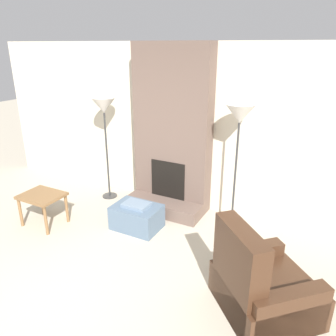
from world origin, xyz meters
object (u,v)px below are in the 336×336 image
object	(u,v)px
armchair	(259,288)
floor_lamp_right	(239,120)
ottoman	(137,216)
side_table	(42,199)
floor_lamp_left	(104,110)

from	to	relation	value
armchair	floor_lamp_right	bearing A→B (deg)	-17.62
ottoman	side_table	distance (m)	1.42
ottoman	armchair	xyz separation A→B (m)	(1.96, -0.80, 0.10)
armchair	side_table	size ratio (longest dim) A/B	2.07
side_table	floor_lamp_right	xyz separation A→B (m)	(2.52, 1.22, 1.21)
floor_lamp_left	floor_lamp_right	xyz separation A→B (m)	(2.24, 0.00, 0.07)
ottoman	floor_lamp_right	xyz separation A→B (m)	(1.23, 0.68, 1.43)
side_table	floor_lamp_left	world-z (taller)	floor_lamp_left
floor_lamp_right	ottoman	bearing A→B (deg)	-151.24
floor_lamp_left	floor_lamp_right	world-z (taller)	floor_lamp_right
armchair	floor_lamp_right	size ratio (longest dim) A/B	0.68
side_table	ottoman	bearing A→B (deg)	23.02
floor_lamp_right	side_table	bearing A→B (deg)	-154.11
armchair	floor_lamp_right	distance (m)	2.12
armchair	floor_lamp_left	size ratio (longest dim) A/B	0.71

